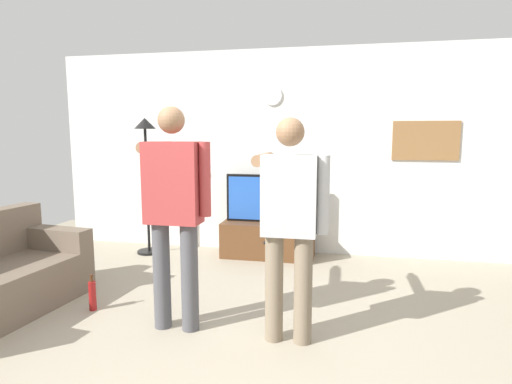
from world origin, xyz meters
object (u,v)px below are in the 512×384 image
person_standing_nearer_lamp (174,205)px  beverage_bottle (92,295)px  wall_clock (272,96)px  floor_lamp (146,157)px  television (269,198)px  framed_picture (426,141)px  tv_stand (268,240)px  person_standing_nearer_couch (289,218)px

person_standing_nearer_lamp → beverage_bottle: size_ratio=5.37×
wall_clock → floor_lamp: 1.85m
television → framed_picture: 2.08m
person_standing_nearer_lamp → beverage_bottle: person_standing_nearer_lamp is taller
tv_stand → person_standing_nearer_couch: person_standing_nearer_couch is taller
framed_picture → tv_stand: bearing=-171.3°
person_standing_nearer_couch → beverage_bottle: 2.00m
television → floor_lamp: (-1.61, -0.18, 0.52)m
floor_lamp → person_standing_nearer_lamp: same height
floor_lamp → wall_clock: bearing=14.9°
tv_stand → framed_picture: size_ratio=1.51×
floor_lamp → framed_picture: bearing=7.0°
wall_clock → framed_picture: 2.01m
tv_stand → floor_lamp: (-1.61, -0.14, 1.06)m
tv_stand → television: bearing=90.0°
television → person_standing_nearer_couch: (0.53, -2.20, 0.20)m
framed_picture → person_standing_nearer_lamp: person_standing_nearer_lamp is taller
person_standing_nearer_couch → floor_lamp: bearing=136.7°
tv_stand → floor_lamp: floor_lamp is taller
beverage_bottle → television: bearing=57.5°
tv_stand → wall_clock: bearing=90.0°
person_standing_nearer_lamp → wall_clock: bearing=80.8°
tv_stand → person_standing_nearer_couch: 2.34m
television → person_standing_nearer_lamp: person_standing_nearer_lamp is taller
tv_stand → framed_picture: bearing=8.7°
television → beverage_bottle: television is taller
wall_clock → beverage_bottle: (-1.28, -2.25, -1.96)m
person_standing_nearer_couch → tv_stand: bearing=103.9°
framed_picture → floor_lamp: floor_lamp is taller
person_standing_nearer_lamp → person_standing_nearer_couch: bearing=-1.6°
tv_stand → person_standing_nearer_lamp: bearing=-100.5°
wall_clock → person_standing_nearer_couch: bearing=-77.7°
wall_clock → person_standing_nearer_lamp: bearing=-99.2°
floor_lamp → person_standing_nearer_couch: 2.96m
tv_stand → framed_picture: framed_picture is taller
television → person_standing_nearer_lamp: 2.23m
wall_clock → tv_stand: bearing=-90.0°
tv_stand → person_standing_nearer_lamp: 2.31m
television → person_standing_nearer_couch: bearing=-76.4°
television → beverage_bottle: size_ratio=3.32×
tv_stand → person_standing_nearer_lamp: (-0.39, -2.13, 0.80)m
tv_stand → framed_picture: (1.93, 0.30, 1.29)m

